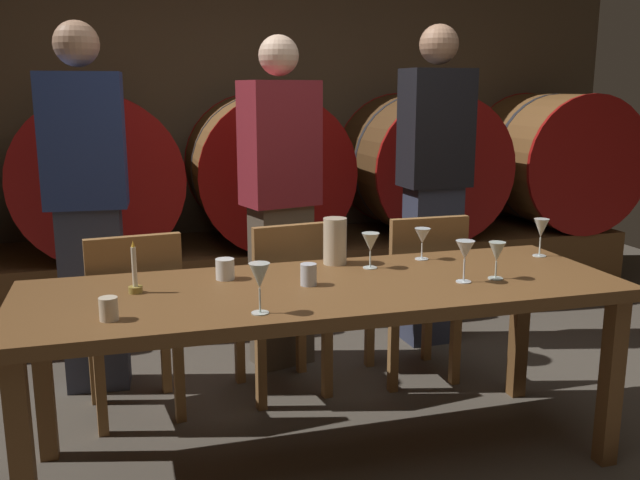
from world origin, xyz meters
name	(u,v)px	position (x,y,z in m)	size (l,w,h in m)	color
ground_plane	(379,456)	(0.00, 0.00, 0.00)	(7.50, 7.50, 0.00)	#4C443A
back_wall	(250,94)	(0.00, 2.75, 1.45)	(5.77, 0.24, 2.90)	brown
barrel_shelf	(268,272)	(0.00, 2.20, 0.23)	(5.19, 0.90, 0.45)	brown
wine_barrel_left	(100,174)	(-1.09, 2.20, 0.95)	(1.01, 0.92, 1.01)	brown
wine_barrel_center	(265,169)	(-0.01, 2.20, 0.95)	(1.01, 0.92, 1.01)	brown
wine_barrel_right	(420,164)	(1.13, 2.20, 0.95)	(1.01, 0.92, 1.01)	#513319
wine_barrel_far_right	(553,160)	(2.25, 2.20, 0.95)	(1.01, 0.92, 1.01)	brown
dining_table	(325,303)	(-0.22, 0.04, 0.67)	(2.33, 0.79, 0.74)	brown
chair_left	(134,317)	(-0.94, 0.63, 0.49)	(0.44, 0.44, 0.88)	olive
chair_center	(287,300)	(-0.22, 0.68, 0.49)	(0.45, 0.45, 0.88)	olive
chair_right	(418,290)	(0.46, 0.68, 0.49)	(0.40, 0.40, 0.88)	olive
guest_left	(88,207)	(-1.12, 1.06, 0.93)	(0.40, 0.27, 1.80)	#33384C
guest_center	(280,201)	(-0.15, 1.11, 0.90)	(0.43, 0.33, 1.76)	brown
guest_right	(434,184)	(0.78, 1.20, 0.95)	(0.39, 0.26, 1.84)	#33384C
candle_center	(135,279)	(-0.93, 0.13, 0.80)	(0.05, 0.05, 0.20)	olive
pitcher	(335,241)	(-0.09, 0.35, 0.84)	(0.10, 0.10, 0.20)	beige
wine_glass_far_left	(259,277)	(-0.53, -0.24, 0.87)	(0.07, 0.07, 0.17)	silver
wine_glass_left	(370,243)	(0.03, 0.23, 0.85)	(0.07, 0.07, 0.15)	silver
wine_glass_center_left	(422,237)	(0.31, 0.31, 0.85)	(0.07, 0.07, 0.14)	white
wine_glass_center_right	(465,251)	(0.31, -0.07, 0.87)	(0.07, 0.07, 0.17)	white
wine_glass_right	(497,253)	(0.46, -0.07, 0.85)	(0.07, 0.07, 0.15)	silver
wine_glass_far_right	(541,229)	(0.84, 0.22, 0.87)	(0.07, 0.07, 0.17)	silver
cup_left	(109,309)	(-1.02, -0.17, 0.78)	(0.06, 0.06, 0.08)	beige
cup_center	(225,269)	(-0.58, 0.23, 0.79)	(0.07, 0.07, 0.08)	white
cup_right	(308,275)	(-0.29, 0.05, 0.79)	(0.06, 0.06, 0.08)	silver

